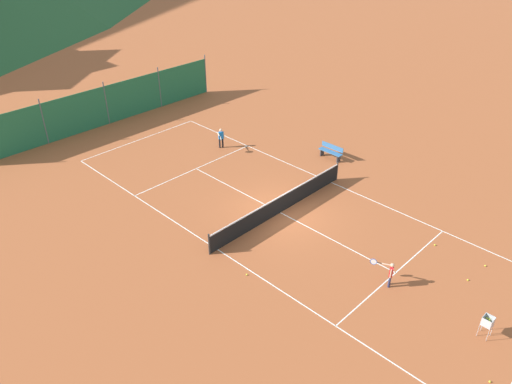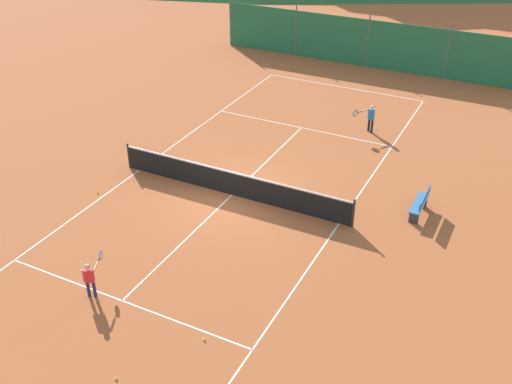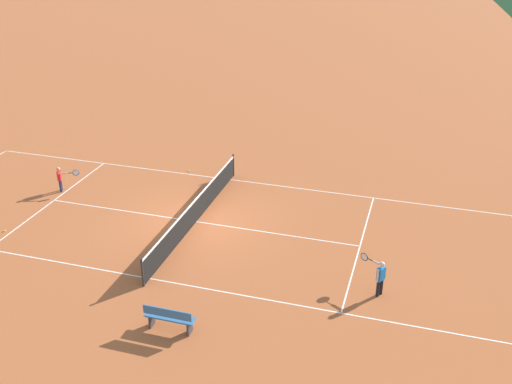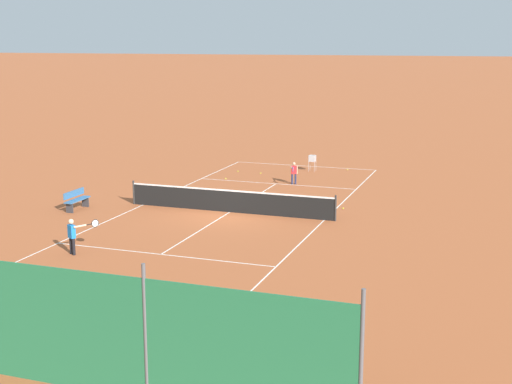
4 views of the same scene
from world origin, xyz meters
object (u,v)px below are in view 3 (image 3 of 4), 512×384
Objects in this scene: player_near_baseline at (61,177)px; courtside_bench at (169,318)px; tennis_ball_near_corner at (189,171)px; tennis_ball_mid_court at (4,231)px; player_far_service at (380,275)px; tennis_net at (196,210)px.

player_near_baseline reaches higher than courtside_bench.
tennis_ball_near_corner is 8.54m from tennis_ball_mid_court.
player_near_baseline is 17.00× the size of tennis_ball_near_corner.
tennis_ball_mid_court is at bearing -89.82° from player_far_service.
player_near_baseline is at bearing -97.72° from tennis_net.
courtside_bench is (3.55, -5.60, -0.27)m from player_far_service.
tennis_ball_near_corner is 0.04× the size of courtside_bench.
courtside_bench reaches higher than tennis_ball_near_corner.
player_far_service is (3.68, 13.91, 0.07)m from player_near_baseline.
player_far_service is 6.64m from courtside_bench.
tennis_ball_near_corner is at bearing 147.87° from tennis_ball_mid_court.
tennis_net reaches higher than tennis_ball_near_corner.
player_near_baseline is (-0.89, -6.56, 0.16)m from tennis_net.
player_near_baseline is 11.02m from courtside_bench.
player_near_baseline reaches higher than tennis_net.
tennis_ball_near_corner is (-7.19, -9.48, -0.69)m from player_far_service.
tennis_net is 4.91m from tennis_ball_near_corner.
player_near_baseline reaches higher than tennis_ball_near_corner.
courtside_bench is (10.74, 3.88, 0.42)m from tennis_ball_near_corner.
player_far_service is 14.04m from tennis_ball_mid_court.
tennis_ball_mid_court is at bearing -1.75° from player_near_baseline.
player_near_baseline is at bearing -131.04° from courtside_bench.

